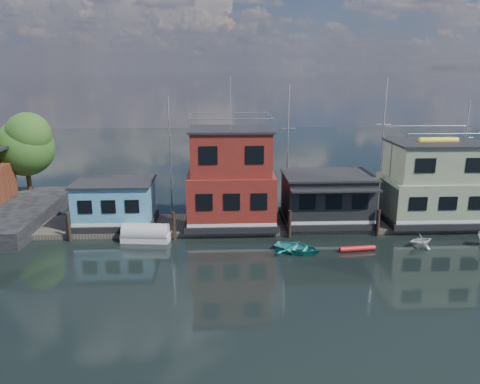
{
  "coord_description": "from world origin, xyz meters",
  "views": [
    {
      "loc": [
        -9.45,
        -25.21,
        12.87
      ],
      "look_at": [
        -7.75,
        12.0,
        3.0
      ],
      "focal_mm": 35.0,
      "sensor_mm": 36.0,
      "label": 1
    }
  ],
  "objects_px": {
    "red_kayak": "(357,249)",
    "houseboat_blue": "(115,203)",
    "houseboat_dark": "(327,198)",
    "houseboat_green": "(434,183)",
    "houseboat_red": "(231,179)",
    "tarp_runabout": "(146,234)",
    "dinghy_teal": "(297,248)",
    "dinghy_white": "(421,240)"
  },
  "relations": [
    {
      "from": "houseboat_green",
      "to": "houseboat_red",
      "type": "bearing_deg",
      "value": -180.0
    },
    {
      "from": "dinghy_teal",
      "to": "houseboat_green",
      "type": "bearing_deg",
      "value": -36.9
    },
    {
      "from": "houseboat_dark",
      "to": "dinghy_teal",
      "type": "height_order",
      "value": "houseboat_dark"
    },
    {
      "from": "houseboat_blue",
      "to": "red_kayak",
      "type": "height_order",
      "value": "houseboat_blue"
    },
    {
      "from": "houseboat_red",
      "to": "red_kayak",
      "type": "distance_m",
      "value": 11.45
    },
    {
      "from": "houseboat_green",
      "to": "dinghy_white",
      "type": "distance_m",
      "value": 6.79
    },
    {
      "from": "red_kayak",
      "to": "dinghy_teal",
      "type": "bearing_deg",
      "value": 174.44
    },
    {
      "from": "houseboat_blue",
      "to": "dinghy_white",
      "type": "distance_m",
      "value": 24.09
    },
    {
      "from": "houseboat_green",
      "to": "tarp_runabout",
      "type": "relative_size",
      "value": 2.21
    },
    {
      "from": "dinghy_teal",
      "to": "red_kayak",
      "type": "bearing_deg",
      "value": -61.57
    },
    {
      "from": "houseboat_blue",
      "to": "dinghy_teal",
      "type": "bearing_deg",
      "value": -22.91
    },
    {
      "from": "houseboat_green",
      "to": "dinghy_teal",
      "type": "distance_m",
      "value": 14.12
    },
    {
      "from": "tarp_runabout",
      "to": "dinghy_white",
      "type": "bearing_deg",
      "value": 0.12
    },
    {
      "from": "tarp_runabout",
      "to": "dinghy_teal",
      "type": "height_order",
      "value": "tarp_runabout"
    },
    {
      "from": "houseboat_blue",
      "to": "houseboat_red",
      "type": "bearing_deg",
      "value": 0.0
    },
    {
      "from": "red_kayak",
      "to": "houseboat_green",
      "type": "bearing_deg",
      "value": 29.83
    },
    {
      "from": "houseboat_red",
      "to": "dinghy_teal",
      "type": "height_order",
      "value": "houseboat_red"
    },
    {
      "from": "houseboat_green",
      "to": "tarp_runabout",
      "type": "height_order",
      "value": "houseboat_green"
    },
    {
      "from": "houseboat_dark",
      "to": "tarp_runabout",
      "type": "bearing_deg",
      "value": -168.28
    },
    {
      "from": "houseboat_blue",
      "to": "houseboat_dark",
      "type": "height_order",
      "value": "houseboat_dark"
    },
    {
      "from": "tarp_runabout",
      "to": "dinghy_white",
      "type": "relative_size",
      "value": 1.92
    },
    {
      "from": "houseboat_red",
      "to": "houseboat_green",
      "type": "height_order",
      "value": "houseboat_red"
    },
    {
      "from": "houseboat_dark",
      "to": "tarp_runabout",
      "type": "xyz_separation_m",
      "value": [
        -14.63,
        -3.04,
        -1.86
      ]
    },
    {
      "from": "houseboat_dark",
      "to": "houseboat_green",
      "type": "distance_m",
      "value": 9.07
    },
    {
      "from": "red_kayak",
      "to": "dinghy_teal",
      "type": "xyz_separation_m",
      "value": [
        -4.42,
        -0.08,
        0.16
      ]
    },
    {
      "from": "tarp_runabout",
      "to": "dinghy_white",
      "type": "height_order",
      "value": "tarp_runabout"
    },
    {
      "from": "red_kayak",
      "to": "tarp_runabout",
      "type": "height_order",
      "value": "tarp_runabout"
    },
    {
      "from": "houseboat_dark",
      "to": "houseboat_green",
      "type": "height_order",
      "value": "houseboat_green"
    },
    {
      "from": "houseboat_green",
      "to": "dinghy_teal",
      "type": "xyz_separation_m",
      "value": [
        -12.4,
        -5.96,
        -3.2
      ]
    },
    {
      "from": "houseboat_dark",
      "to": "dinghy_teal",
      "type": "distance_m",
      "value": 7.15
    },
    {
      "from": "houseboat_blue",
      "to": "tarp_runabout",
      "type": "relative_size",
      "value": 1.69
    },
    {
      "from": "houseboat_red",
      "to": "dinghy_white",
      "type": "xyz_separation_m",
      "value": [
        13.95,
        -5.26,
        -3.58
      ]
    },
    {
      "from": "red_kayak",
      "to": "houseboat_blue",
      "type": "bearing_deg",
      "value": 155.81
    },
    {
      "from": "tarp_runabout",
      "to": "red_kayak",
      "type": "bearing_deg",
      "value": -4.01
    },
    {
      "from": "houseboat_dark",
      "to": "tarp_runabout",
      "type": "height_order",
      "value": "houseboat_dark"
    },
    {
      "from": "houseboat_red",
      "to": "houseboat_green",
      "type": "xyz_separation_m",
      "value": [
        17.0,
        0.0,
        -0.55
      ]
    },
    {
      "from": "red_kayak",
      "to": "dinghy_white",
      "type": "relative_size",
      "value": 1.35
    },
    {
      "from": "tarp_runabout",
      "to": "dinghy_white",
      "type": "xyz_separation_m",
      "value": [
        20.58,
        -2.2,
        -0.03
      ]
    },
    {
      "from": "houseboat_dark",
      "to": "tarp_runabout",
      "type": "relative_size",
      "value": 1.95
    },
    {
      "from": "houseboat_blue",
      "to": "dinghy_white",
      "type": "bearing_deg",
      "value": -12.64
    },
    {
      "from": "dinghy_teal",
      "to": "houseboat_dark",
      "type": "bearing_deg",
      "value": -2.35
    },
    {
      "from": "houseboat_green",
      "to": "dinghy_white",
      "type": "bearing_deg",
      "value": -120.14
    }
  ]
}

